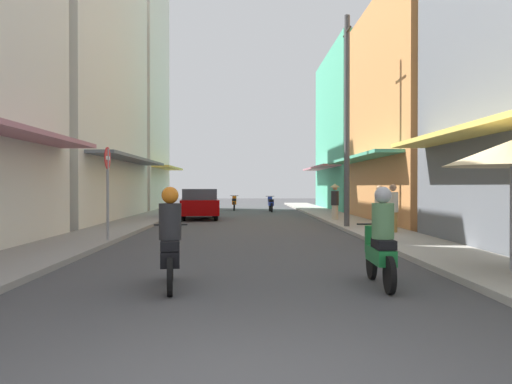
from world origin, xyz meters
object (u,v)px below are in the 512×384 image
Objects in this scene: motorbike_black at (170,243)px; street_sign_no_entry at (108,181)px; parked_car at (199,204)px; pedestrian_far at (379,208)px; motorbike_blue at (271,204)px; utility_pole at (347,120)px; pedestrian_crossing at (393,210)px; pedestrian_midway at (335,200)px; motorbike_green at (380,242)px; motorbike_orange at (234,203)px; vendor_umbrella at (512,153)px.

motorbike_black is 0.68× the size of street_sign_no_entry.
parked_car is 9.43m from pedestrian_far.
motorbike_black is at bearing -96.60° from motorbike_blue.
utility_pole is at bearing 32.13° from street_sign_no_entry.
pedestrian_far is 3.40m from utility_pole.
pedestrian_crossing is at bearing -51.51° from parked_car.
pedestrian_midway reaches higher than pedestrian_crossing.
motorbike_blue is 0.68× the size of street_sign_no_entry.
parked_car reaches higher than motorbike_blue.
parked_car is 2.63× the size of pedestrian_far.
pedestrian_far is (2.79, 10.74, 0.10)m from motorbike_green.
pedestrian_crossing is at bearing -73.08° from motorbike_orange.
pedestrian_far is at bearing 28.35° from street_sign_no_entry.
parked_car is 2.51× the size of pedestrian_midway.
utility_pole is at bearing -73.86° from motorbike_orange.
street_sign_no_entry reaches higher than motorbike_blue.
pedestrian_crossing is 0.97× the size of pedestrian_midway.
utility_pole is (-0.98, 2.48, 3.16)m from pedestrian_crossing.
pedestrian_midway reaches higher than pedestrian_far.
utility_pole is (-0.24, -3.84, 3.03)m from pedestrian_midway.
motorbike_green reaches higher than motorbike_orange.
street_sign_no_entry is at bearing -98.72° from motorbike_orange.
motorbike_blue is 1.00× the size of motorbike_green.
utility_pole is at bearing -93.52° from pedestrian_midway.
motorbike_black is 1.07× the size of pedestrian_midway.
pedestrian_midway is 0.71× the size of vendor_umbrella.
street_sign_no_entry is (-5.87, 6.07, 1.01)m from motorbike_green.
pedestrian_far is at bearing -0.80° from utility_pole.
utility_pole reaches higher than vendor_umbrella.
utility_pole is at bearing 179.20° from pedestrian_far.
pedestrian_crossing is 0.69× the size of vendor_umbrella.
motorbike_orange is 1.12× the size of pedestrian_far.
motorbike_green is 1.00× the size of motorbike_orange.
vendor_umbrella is at bearing -85.04° from utility_pole.
motorbike_black is at bearing -119.42° from pedestrian_far.
street_sign_no_entry is (-7.70, -8.52, 0.76)m from pedestrian_midway.
pedestrian_crossing reaches higher than motorbike_black.
pedestrian_far is (3.31, -13.21, 0.30)m from motorbike_blue.
motorbike_blue is 1.00× the size of motorbike_orange.
parked_car is at bearing 104.29° from motorbike_green.
motorbike_orange is 18.52m from pedestrian_crossing.
utility_pole is at bearing 81.57° from motorbike_green.
vendor_umbrella reaches higher than motorbike_orange.
street_sign_no_entry is at bearing -165.39° from pedestrian_crossing.
utility_pole reaches higher than motorbike_blue.
pedestrian_crossing reaches higher than motorbike_orange.
motorbike_green reaches higher than parked_car.
motorbike_orange is 16.23m from utility_pole.
parked_car is 1.78× the size of vendor_umbrella.
pedestrian_midway is at bearing 86.48° from utility_pole.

